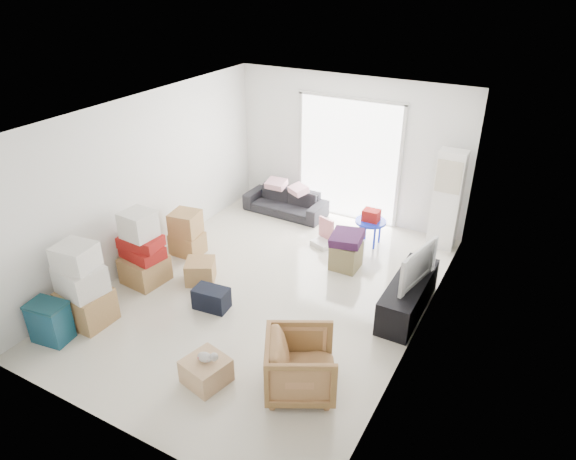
# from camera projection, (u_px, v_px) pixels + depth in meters

# --- Properties ---
(room_shell) EXTENTS (4.98, 6.48, 3.18)m
(room_shell) POSITION_uv_depth(u_px,v_px,m) (266.00, 210.00, 7.17)
(room_shell) COLOR beige
(room_shell) RESTS_ON ground
(sliding_door) EXTENTS (2.10, 0.04, 2.33)m
(sliding_door) POSITION_uv_depth(u_px,v_px,m) (348.00, 155.00, 9.53)
(sliding_door) COLOR white
(sliding_door) RESTS_ON room_shell
(ac_tower) EXTENTS (0.45, 0.30, 1.75)m
(ac_tower) POSITION_uv_depth(u_px,v_px,m) (447.00, 200.00, 8.61)
(ac_tower) COLOR white
(ac_tower) RESTS_ON room_shell
(tv_console) EXTENTS (0.46, 1.52, 0.51)m
(tv_console) POSITION_uv_depth(u_px,v_px,m) (408.00, 296.00, 7.24)
(tv_console) COLOR black
(tv_console) RESTS_ON room_shell
(television) EXTENTS (0.73, 1.04, 0.12)m
(television) POSITION_uv_depth(u_px,v_px,m) (411.00, 277.00, 7.09)
(television) COLOR black
(television) RESTS_ON tv_console
(sofa) EXTENTS (1.64, 0.52, 0.64)m
(sofa) POSITION_uv_depth(u_px,v_px,m) (285.00, 198.00, 10.04)
(sofa) COLOR #242429
(sofa) RESTS_ON room_shell
(pillow_left) EXTENTS (0.42, 0.34, 0.13)m
(pillow_left) POSITION_uv_depth(u_px,v_px,m) (276.00, 177.00, 10.00)
(pillow_left) COLOR #F5B3BD
(pillow_left) RESTS_ON sofa
(pillow_right) EXTENTS (0.40, 0.37, 0.11)m
(pillow_right) POSITION_uv_depth(u_px,v_px,m) (299.00, 183.00, 9.74)
(pillow_right) COLOR #F5B3BD
(pillow_right) RESTS_ON sofa
(armchair) EXTENTS (1.02, 1.04, 0.81)m
(armchair) POSITION_uv_depth(u_px,v_px,m) (301.00, 363.00, 5.82)
(armchair) COLOR #B77D51
(armchair) RESTS_ON room_shell
(storage_bins) EXTENTS (0.53, 0.41, 0.57)m
(storage_bins) POSITION_uv_depth(u_px,v_px,m) (50.00, 322.00, 6.66)
(storage_bins) COLOR navy
(storage_bins) RESTS_ON room_shell
(box_stack_a) EXTENTS (0.66, 0.57, 1.20)m
(box_stack_a) POSITION_uv_depth(u_px,v_px,m) (83.00, 288.00, 6.90)
(box_stack_a) COLOR #AF7F4F
(box_stack_a) RESTS_ON room_shell
(box_stack_b) EXTENTS (0.69, 0.63, 1.19)m
(box_stack_b) POSITION_uv_depth(u_px,v_px,m) (143.00, 252.00, 7.80)
(box_stack_b) COLOR #AF7F4F
(box_stack_b) RESTS_ON room_shell
(box_stack_c) EXTENTS (0.52, 0.51, 0.77)m
(box_stack_c) POSITION_uv_depth(u_px,v_px,m) (187.00, 234.00, 8.62)
(box_stack_c) COLOR #AF7F4F
(box_stack_c) RESTS_ON room_shell
(loose_box) EXTENTS (0.58, 0.58, 0.36)m
(loose_box) POSITION_uv_depth(u_px,v_px,m) (200.00, 271.00, 7.95)
(loose_box) COLOR #AF7F4F
(loose_box) RESTS_ON room_shell
(duffel_bag) EXTENTS (0.53, 0.35, 0.32)m
(duffel_bag) POSITION_uv_depth(u_px,v_px,m) (211.00, 298.00, 7.34)
(duffel_bag) COLOR black
(duffel_bag) RESTS_ON room_shell
(ottoman) EXTENTS (0.44, 0.44, 0.44)m
(ottoman) POSITION_uv_depth(u_px,v_px,m) (346.00, 256.00, 8.29)
(ottoman) COLOR #908453
(ottoman) RESTS_ON room_shell
(blanket) EXTENTS (0.53, 0.53, 0.14)m
(blanket) POSITION_uv_depth(u_px,v_px,m) (347.00, 240.00, 8.15)
(blanket) COLOR #3E1A41
(blanket) RESTS_ON ottoman
(kids_table) EXTENTS (0.54, 0.54, 0.66)m
(kids_table) POSITION_uv_depth(u_px,v_px,m) (371.00, 220.00, 8.86)
(kids_table) COLOR #162BD5
(kids_table) RESTS_ON room_shell
(toy_walker) EXTENTS (0.43, 0.41, 0.47)m
(toy_walker) POSITION_uv_depth(u_px,v_px,m) (324.00, 238.00, 9.00)
(toy_walker) COLOR silver
(toy_walker) RESTS_ON room_shell
(wood_crate) EXTENTS (0.56, 0.56, 0.31)m
(wood_crate) POSITION_uv_depth(u_px,v_px,m) (206.00, 371.00, 6.05)
(wood_crate) COLOR tan
(wood_crate) RESTS_ON room_shell
(plush_bunny) EXTENTS (0.26, 0.15, 0.13)m
(plush_bunny) POSITION_uv_depth(u_px,v_px,m) (207.00, 357.00, 5.94)
(plush_bunny) COLOR #B2ADA8
(plush_bunny) RESTS_ON wood_crate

